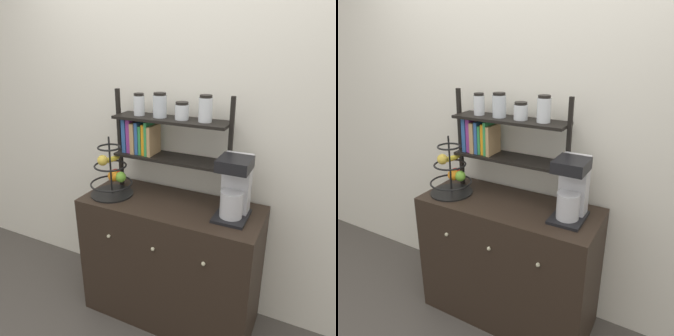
# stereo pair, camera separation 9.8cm
# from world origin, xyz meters

# --- Properties ---
(ground_plane) EXTENTS (12.00, 12.00, 0.00)m
(ground_plane) POSITION_xyz_m (0.00, 0.00, 0.00)
(ground_plane) COLOR #47423D
(wall_back) EXTENTS (7.00, 0.05, 2.60)m
(wall_back) POSITION_xyz_m (0.00, 0.52, 1.30)
(wall_back) COLOR silver
(wall_back) RESTS_ON ground_plane
(sideboard) EXTENTS (1.15, 0.49, 0.87)m
(sideboard) POSITION_xyz_m (0.00, 0.24, 0.44)
(sideboard) COLOR black
(sideboard) RESTS_ON ground_plane
(coffee_maker) EXTENTS (0.19, 0.24, 0.37)m
(coffee_maker) POSITION_xyz_m (0.40, 0.25, 1.05)
(coffee_maker) COLOR black
(coffee_maker) RESTS_ON sideboard
(fruit_stand) EXTENTS (0.28, 0.28, 0.40)m
(fruit_stand) POSITION_xyz_m (-0.42, 0.20, 1.00)
(fruit_stand) COLOR black
(fruit_stand) RESTS_ON sideboard
(shelf_hutch) EXTENTS (0.80, 0.20, 0.68)m
(shelf_hutch) POSITION_xyz_m (-0.14, 0.36, 1.29)
(shelf_hutch) COLOR black
(shelf_hutch) RESTS_ON sideboard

